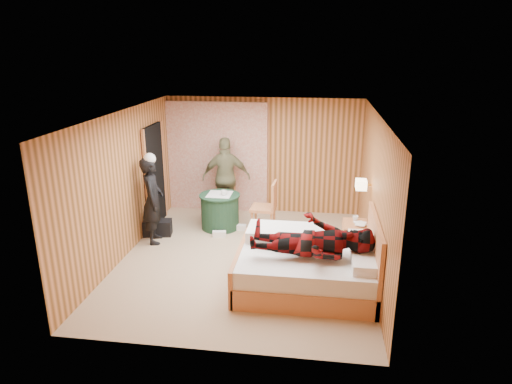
# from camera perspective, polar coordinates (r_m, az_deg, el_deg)

# --- Properties ---
(floor) EXTENTS (4.20, 5.00, 0.01)m
(floor) POSITION_cam_1_polar(r_m,az_deg,el_deg) (7.98, -1.41, -8.40)
(floor) COLOR tan
(floor) RESTS_ON ground
(ceiling) EXTENTS (4.20, 5.00, 0.01)m
(ceiling) POSITION_cam_1_polar(r_m,az_deg,el_deg) (7.23, -1.56, 9.66)
(ceiling) COLOR white
(ceiling) RESTS_ON wall_back
(wall_back) EXTENTS (4.20, 0.02, 2.50)m
(wall_back) POSITION_cam_1_polar(r_m,az_deg,el_deg) (9.89, 0.89, 4.55)
(wall_back) COLOR #C77E4C
(wall_back) RESTS_ON floor
(wall_left) EXTENTS (0.02, 5.00, 2.50)m
(wall_left) POSITION_cam_1_polar(r_m,az_deg,el_deg) (8.11, -16.29, 0.80)
(wall_left) COLOR #C77E4C
(wall_left) RESTS_ON floor
(wall_right) EXTENTS (0.02, 5.00, 2.50)m
(wall_right) POSITION_cam_1_polar(r_m,az_deg,el_deg) (7.47, 14.62, -0.51)
(wall_right) COLOR #C77E4C
(wall_right) RESTS_ON floor
(curtain) EXTENTS (2.20, 0.08, 2.40)m
(curtain) POSITION_cam_1_polar(r_m,az_deg,el_deg) (10.01, -4.87, 4.35)
(curtain) COLOR beige
(curtain) RESTS_ON floor
(doorway) EXTENTS (0.06, 0.90, 2.05)m
(doorway) POSITION_cam_1_polar(r_m,az_deg,el_deg) (9.40, -12.54, 1.98)
(doorway) COLOR black
(doorway) RESTS_ON floor
(wall_lamp) EXTENTS (0.26, 0.24, 0.16)m
(wall_lamp) POSITION_cam_1_polar(r_m,az_deg,el_deg) (7.86, 13.03, 0.92)
(wall_lamp) COLOR gold
(wall_lamp) RESTS_ON wall_right
(bed) EXTENTS (2.11, 1.66, 1.14)m
(bed) POSITION_cam_1_polar(r_m,az_deg,el_deg) (7.07, 6.67, -9.20)
(bed) COLOR #D38356
(bed) RESTS_ON floor
(nightstand) EXTENTS (0.44, 0.60, 0.58)m
(nightstand) POSITION_cam_1_polar(r_m,az_deg,el_deg) (8.22, 12.23, -5.69)
(nightstand) COLOR #D38356
(nightstand) RESTS_ON floor
(round_table) EXTENTS (0.81, 0.81, 0.72)m
(round_table) POSITION_cam_1_polar(r_m,az_deg,el_deg) (9.18, -4.52, -2.37)
(round_table) COLOR #1C3E28
(round_table) RESTS_ON floor
(chair_far) EXTENTS (0.47, 0.47, 0.93)m
(chair_far) POSITION_cam_1_polar(r_m,az_deg,el_deg) (9.72, -3.80, -0.07)
(chair_far) COLOR #D38356
(chair_far) RESTS_ON floor
(chair_near) EXTENTS (0.49, 0.49, 1.04)m
(chair_near) POSITION_cam_1_polar(r_m,az_deg,el_deg) (8.85, 1.51, -1.45)
(chair_near) COLOR #D38356
(chair_near) RESTS_ON floor
(duffel_bag) EXTENTS (0.57, 0.37, 0.30)m
(duffel_bag) POSITION_cam_1_polar(r_m,az_deg,el_deg) (9.09, -12.19, -4.38)
(duffel_bag) COLOR black
(duffel_bag) RESTS_ON floor
(sneaker_left) EXTENTS (0.26, 0.11, 0.11)m
(sneaker_left) POSITION_cam_1_polar(r_m,az_deg,el_deg) (9.16, -2.03, -4.43)
(sneaker_left) COLOR white
(sneaker_left) RESTS_ON floor
(sneaker_right) EXTENTS (0.27, 0.15, 0.11)m
(sneaker_right) POSITION_cam_1_polar(r_m,az_deg,el_deg) (8.86, -4.61, -5.25)
(sneaker_right) COLOR white
(sneaker_right) RESTS_ON floor
(woman_standing) EXTENTS (0.53, 0.67, 1.63)m
(woman_standing) POSITION_cam_1_polar(r_m,az_deg,el_deg) (8.58, -12.80, -1.04)
(woman_standing) COLOR black
(woman_standing) RESTS_ON floor
(man_at_table) EXTENTS (1.07, 0.58, 1.72)m
(man_at_table) POSITION_cam_1_polar(r_m,az_deg,el_deg) (9.66, -3.74, 1.80)
(man_at_table) COLOR #71704B
(man_at_table) RESTS_ON floor
(man_on_bed) EXTENTS (0.86, 0.67, 1.77)m
(man_on_bed) POSITION_cam_1_polar(r_m,az_deg,el_deg) (6.58, 7.08, -4.90)
(man_on_bed) COLOR #66090A
(man_on_bed) RESTS_ON bed
(book_lower) EXTENTS (0.24, 0.27, 0.02)m
(book_lower) POSITION_cam_1_polar(r_m,az_deg,el_deg) (8.07, 12.39, -3.95)
(book_lower) COLOR white
(book_lower) RESTS_ON nightstand
(book_upper) EXTENTS (0.22, 0.26, 0.02)m
(book_upper) POSITION_cam_1_polar(r_m,az_deg,el_deg) (8.06, 12.40, -3.82)
(book_upper) COLOR white
(book_upper) RESTS_ON nightstand
(cup_nightstand) EXTENTS (0.12, 0.12, 0.09)m
(cup_nightstand) POSITION_cam_1_polar(r_m,az_deg,el_deg) (8.22, 12.32, -3.25)
(cup_nightstand) COLOR white
(cup_nightstand) RESTS_ON nightstand
(cup_table) EXTENTS (0.14, 0.14, 0.10)m
(cup_table) POSITION_cam_1_polar(r_m,az_deg,el_deg) (8.98, -4.03, -0.09)
(cup_table) COLOR white
(cup_table) RESTS_ON round_table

